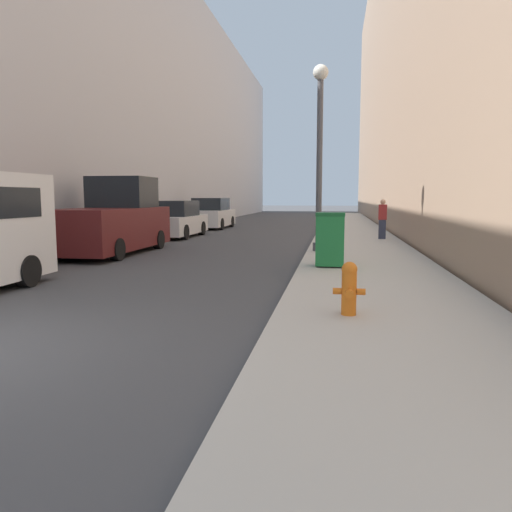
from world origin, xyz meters
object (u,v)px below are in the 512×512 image
object	(u,v)px
parked_sedan_near	(175,220)
pedestrian_on_sidewalk	(382,219)
trash_bin	(330,239)
parked_sedan_far	(211,214)
pickup_truck	(113,222)
lamppost	(320,143)
fire_hydrant	(349,287)

from	to	relation	value
parked_sedan_near	pedestrian_on_sidewalk	bearing A→B (deg)	-9.53
parked_sedan_near	trash_bin	bearing A→B (deg)	-54.16
parked_sedan_far	pedestrian_on_sidewalk	size ratio (longest dim) A/B	2.98
trash_bin	pickup_truck	bearing A→B (deg)	155.24
pedestrian_on_sidewalk	parked_sedan_near	bearing A→B (deg)	170.47
parked_sedan_near	pedestrian_on_sidewalk	world-z (taller)	pedestrian_on_sidewalk
lamppost	pickup_truck	size ratio (longest dim) A/B	1.02
parked_sedan_near	pedestrian_on_sidewalk	distance (m)	9.03
pedestrian_on_sidewalk	pickup_truck	bearing A→B (deg)	-150.31
lamppost	pedestrian_on_sidewalk	xyz separation A→B (m)	(2.31, 4.79, -2.43)
pickup_truck	pedestrian_on_sidewalk	size ratio (longest dim) A/B	3.49
fire_hydrant	pickup_truck	distance (m)	10.79
lamppost	fire_hydrant	bearing A→B (deg)	-85.06
lamppost	pickup_truck	distance (m)	6.89
fire_hydrant	lamppost	size ratio (longest dim) A/B	0.14
fire_hydrant	pedestrian_on_sidewalk	world-z (taller)	pedestrian_on_sidewalk
trash_bin	lamppost	size ratio (longest dim) A/B	0.23
pickup_truck	parked_sedan_near	xyz separation A→B (m)	(-0.12, 6.50, -0.27)
parked_sedan_far	pedestrian_on_sidewalk	xyz separation A→B (m)	(8.84, -7.88, 0.14)
fire_hydrant	pickup_truck	world-z (taller)	pickup_truck
fire_hydrant	parked_sedan_far	xyz separation A→B (m)	(-7.25, 20.93, 0.24)
lamppost	parked_sedan_far	size ratio (longest dim) A/B	1.19
lamppost	parked_sedan_far	bearing A→B (deg)	117.26
fire_hydrant	parked_sedan_near	size ratio (longest dim) A/B	0.16
parked_sedan_near	fire_hydrant	bearing A→B (deg)	-63.33
fire_hydrant	parked_sedan_far	distance (m)	22.15
trash_bin	parked_sedan_far	xyz separation A→B (m)	(-6.92, 16.05, -0.02)
pickup_truck	parked_sedan_far	size ratio (longest dim) A/B	1.17
trash_bin	pedestrian_on_sidewalk	distance (m)	8.39
trash_bin	lamppost	distance (m)	4.25
lamppost	parked_sedan_far	world-z (taller)	lamppost
pickup_truck	parked_sedan_near	size ratio (longest dim) A/B	1.19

